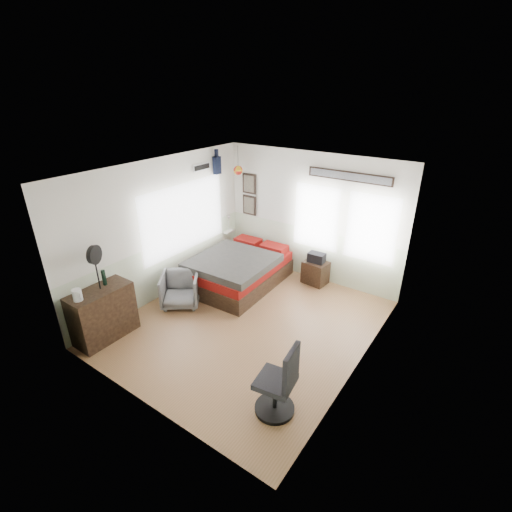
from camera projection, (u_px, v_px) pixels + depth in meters
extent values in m
cube|color=#91643D|center=(248.00, 324.00, 6.62)|extent=(4.00, 4.50, 0.01)
cube|color=white|center=(311.00, 218.00, 7.71)|extent=(4.00, 0.02, 2.70)
cube|color=white|center=(135.00, 321.00, 4.37)|extent=(4.00, 0.02, 2.70)
cube|color=white|center=(163.00, 230.00, 7.08)|extent=(0.02, 4.50, 2.70)
cube|color=white|center=(366.00, 291.00, 5.01)|extent=(0.02, 4.50, 2.70)
cube|color=white|center=(246.00, 172.00, 5.47)|extent=(4.00, 4.50, 0.02)
cube|color=beige|center=(308.00, 253.00, 8.05)|extent=(4.00, 0.01, 1.10)
cube|color=beige|center=(167.00, 267.00, 7.41)|extent=(0.01, 4.50, 1.10)
cube|color=beige|center=(359.00, 338.00, 5.35)|extent=(0.01, 4.50, 1.10)
cube|color=silver|center=(184.00, 217.00, 7.42)|extent=(0.03, 2.20, 1.35)
cube|color=silver|center=(316.00, 217.00, 7.58)|extent=(0.95, 0.03, 1.30)
cube|color=silver|center=(372.00, 229.00, 6.99)|extent=(0.95, 0.03, 1.30)
cube|color=black|center=(249.00, 205.00, 8.49)|extent=(0.35, 0.03, 0.45)
cube|color=black|center=(249.00, 184.00, 8.28)|extent=(0.35, 0.03, 0.45)
cube|color=#7F7259|center=(249.00, 205.00, 8.48)|extent=(0.27, 0.01, 0.37)
cube|color=#7F7259|center=(249.00, 184.00, 8.26)|extent=(0.27, 0.01, 0.37)
cube|color=black|center=(349.00, 176.00, 6.89)|extent=(1.65, 0.03, 0.18)
cube|color=gray|center=(349.00, 176.00, 6.88)|extent=(1.58, 0.01, 0.13)
cube|color=white|center=(202.00, 167.00, 7.49)|extent=(0.02, 0.48, 0.14)
sphere|color=red|center=(238.00, 170.00, 7.99)|extent=(0.20, 0.20, 0.20)
cube|color=black|center=(239.00, 276.00, 7.87)|extent=(1.53, 2.13, 0.33)
cube|color=#9A0F0D|center=(239.00, 265.00, 7.76)|extent=(1.49, 2.09, 0.19)
cube|color=#343331|center=(232.00, 262.00, 7.52)|extent=(1.57, 1.59, 0.15)
cube|color=#9A0F0D|center=(249.00, 241.00, 8.49)|extent=(0.59, 0.37, 0.15)
cube|color=#9A0F0D|center=(275.00, 248.00, 8.13)|extent=(0.59, 0.37, 0.15)
cube|color=black|center=(103.00, 314.00, 6.10)|extent=(0.48, 1.00, 0.90)
imported|color=slate|center=(180.00, 289.00, 7.06)|extent=(0.97, 0.98, 0.64)
cube|color=black|center=(315.00, 272.00, 7.87)|extent=(0.53, 0.44, 0.49)
cylinder|color=black|center=(275.00, 408.00, 4.86)|extent=(0.52, 0.52, 0.05)
cylinder|color=black|center=(275.00, 395.00, 4.77)|extent=(0.06, 0.06, 0.40)
cube|color=#303035|center=(275.00, 381.00, 4.67)|extent=(0.53, 0.53, 0.08)
cube|color=#303035|center=(291.00, 368.00, 4.46)|extent=(0.12, 0.43, 0.52)
cylinder|color=silver|center=(77.00, 295.00, 5.59)|extent=(0.14, 0.14, 0.19)
cube|color=silver|center=(80.00, 296.00, 5.54)|extent=(0.02, 0.02, 0.11)
cylinder|color=black|center=(104.00, 278.00, 6.01)|extent=(0.07, 0.07, 0.26)
cylinder|color=black|center=(97.00, 273.00, 5.82)|extent=(0.02, 0.02, 0.58)
cylinder|color=black|center=(93.00, 255.00, 5.69)|extent=(0.17, 0.29, 0.29)
cylinder|color=black|center=(95.00, 255.00, 5.67)|extent=(0.15, 0.29, 0.31)
cube|color=black|center=(317.00, 258.00, 7.72)|extent=(0.35, 0.23, 0.20)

